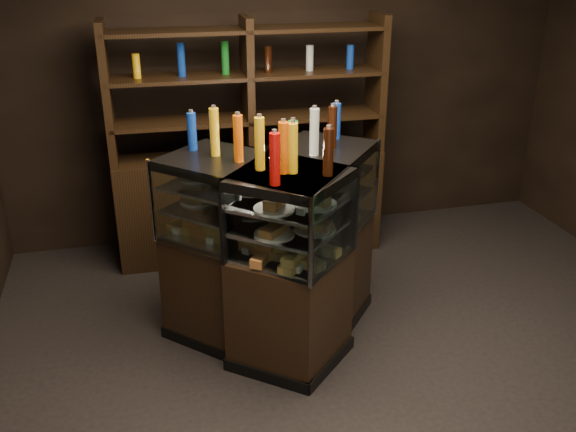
% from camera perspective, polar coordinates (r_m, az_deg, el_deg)
% --- Properties ---
extents(ground, '(5.00, 5.00, 0.00)m').
position_cam_1_polar(ground, '(4.16, 9.08, -14.73)').
color(ground, black).
rests_on(ground, ground).
extents(room_shell, '(5.02, 5.02, 3.01)m').
position_cam_1_polar(room_shell, '(3.33, 11.24, 12.51)').
color(room_shell, black).
rests_on(room_shell, ground).
extents(display_case, '(1.58, 1.30, 1.30)m').
position_cam_1_polar(display_case, '(4.30, -0.72, -5.93)').
color(display_case, black).
rests_on(display_case, ground).
extents(food_display, '(1.22, 0.95, 0.41)m').
position_cam_1_polar(food_display, '(4.06, -0.73, 0.30)').
color(food_display, '#CB9548').
rests_on(food_display, display_case).
extents(bottles_top, '(1.05, 0.81, 0.30)m').
position_cam_1_polar(bottles_top, '(3.90, -0.80, 6.86)').
color(bottles_top, '#B20C0A').
rests_on(bottles_top, display_case).
extents(back_shelving, '(2.24, 0.48, 2.00)m').
position_cam_1_polar(back_shelving, '(5.45, -3.39, 2.66)').
color(back_shelving, black).
rests_on(back_shelving, ground).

